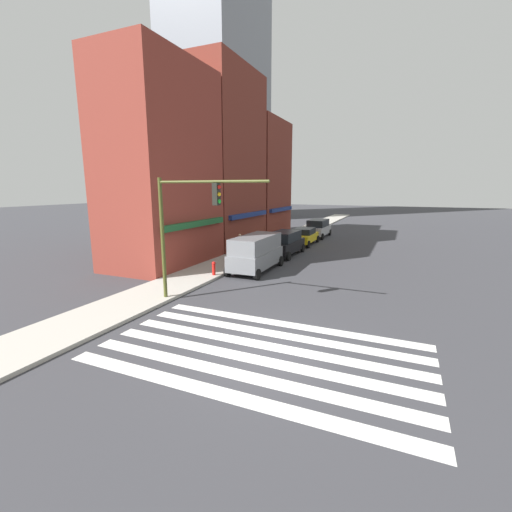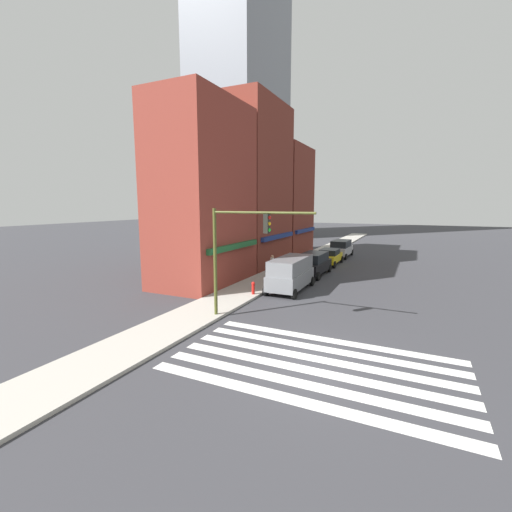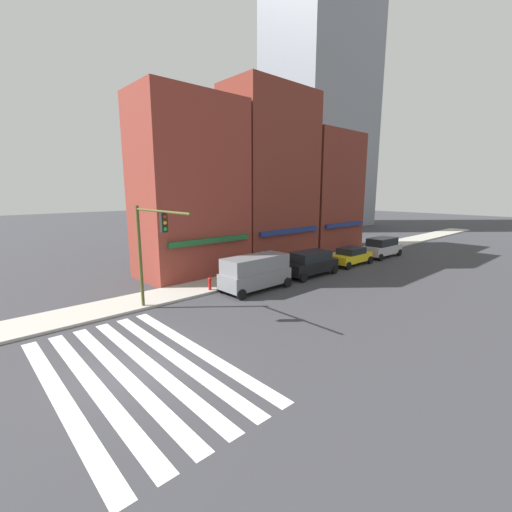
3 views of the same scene
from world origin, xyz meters
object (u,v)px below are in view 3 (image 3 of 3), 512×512
suv_black (310,263)px  suv_silver (382,247)px  pedestrian_white_shirt (262,262)px  fire_hydrant (210,283)px  traffic_signal (150,240)px  sedan_yellow (351,256)px  van_grey (256,271)px

suv_black → suv_silver: size_ratio=1.00×
pedestrian_white_shirt → fire_hydrant: (-5.83, -1.08, -0.46)m
suv_silver → fire_hydrant: suv_silver is taller
traffic_signal → sedan_yellow: bearing=-1.1°
traffic_signal → suv_silver: size_ratio=1.24×
pedestrian_white_shirt → suv_black: bearing=-108.2°
suv_silver → sedan_yellow: bearing=-179.1°
van_grey → suv_black: 5.86m
traffic_signal → van_grey: size_ratio=1.17×
traffic_signal → pedestrian_white_shirt: bearing=13.0°
sedan_yellow → van_grey: bearing=179.7°
suv_black → pedestrian_white_shirt: size_ratio=2.69×
van_grey → pedestrian_white_shirt: (3.26, 2.78, -0.21)m
traffic_signal → suv_silver: bearing=-0.8°
suv_black → traffic_signal: bearing=-179.9°
van_grey → fire_hydrant: bearing=145.9°
van_grey → sedan_yellow: 11.66m
suv_silver → fire_hydrant: (-19.83, 1.70, -0.42)m
traffic_signal → suv_silver: traffic_signal is taller
pedestrian_white_shirt → traffic_signal: bearing=131.9°
suv_silver → van_grey: bearing=-179.1°
pedestrian_white_shirt → fire_hydrant: bearing=129.3°
sedan_yellow → suv_silver: bearing=-0.3°
van_grey → fire_hydrant: size_ratio=5.96×
suv_black → suv_silver: 11.41m
traffic_signal → fire_hydrant: traffic_signal is taller
fire_hydrant → suv_black: bearing=-11.4°
van_grey → fire_hydrant: (-2.57, 1.70, -0.67)m
van_grey → suv_black: (5.85, 0.00, -0.25)m
van_grey → suv_silver: van_grey is taller
suv_black → sedan_yellow: suv_black is taller
traffic_signal → van_grey: (7.20, -0.35, -2.79)m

